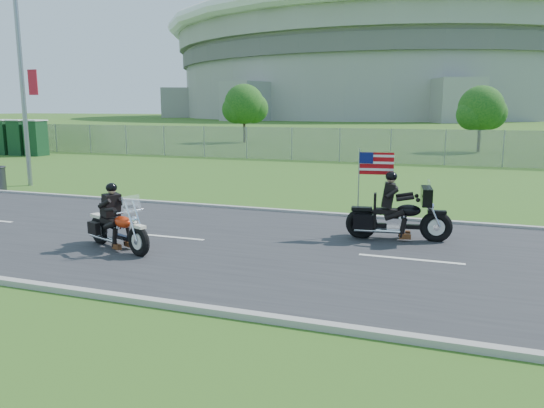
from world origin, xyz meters
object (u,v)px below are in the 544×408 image
(porta_toilet_b, at_px, (20,138))
(motorcycle_follow, at_px, (398,218))
(porta_toilet_a, at_px, (36,138))
(porta_toilet_c, at_px, (4,138))
(motorcycle_lead, at_px, (117,229))
(streetlight, at_px, (24,46))

(porta_toilet_b, xyz_separation_m, motorcycle_follow, (26.93, -15.33, -0.57))
(porta_toilet_a, height_order, motorcycle_follow, porta_toilet_a)
(porta_toilet_c, relative_size, motorcycle_lead, 1.05)
(motorcycle_follow, bearing_deg, motorcycle_lead, -160.46)
(porta_toilet_a, bearing_deg, porta_toilet_c, 180.00)
(motorcycle_lead, xyz_separation_m, motorcycle_follow, (5.91, 3.04, 0.09))
(porta_toilet_b, distance_m, motorcycle_lead, 27.92)
(porta_toilet_c, bearing_deg, motorcycle_follow, -28.42)
(streetlight, distance_m, motorcycle_follow, 16.93)
(streetlight, relative_size, porta_toilet_c, 4.35)
(porta_toilet_b, bearing_deg, porta_toilet_a, 0.00)
(porta_toilet_c, xyz_separation_m, motorcycle_lead, (22.42, -18.36, -0.66))
(porta_toilet_b, relative_size, motorcycle_follow, 0.90)
(streetlight, bearing_deg, porta_toilet_a, 132.91)
(porta_toilet_b, height_order, motorcycle_lead, porta_toilet_b)
(porta_toilet_b, xyz_separation_m, motorcycle_lead, (21.02, -18.36, -0.66))
(streetlight, height_order, motorcycle_lead, streetlight)
(porta_toilet_b, relative_size, motorcycle_lead, 1.05)
(porta_toilet_c, distance_m, motorcycle_follow, 32.21)
(porta_toilet_a, height_order, motorcycle_lead, porta_toilet_a)
(streetlight, bearing_deg, porta_toilet_b, 136.65)
(porta_toilet_c, bearing_deg, motorcycle_lead, -39.32)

